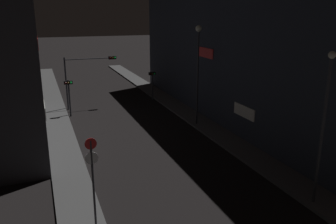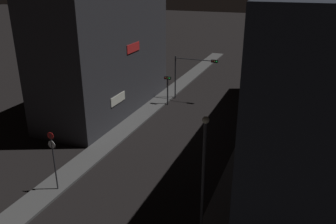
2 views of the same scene
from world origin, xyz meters
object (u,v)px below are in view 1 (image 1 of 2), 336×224
sign_pole_left (93,177)px  street_lamp_near_block (324,118)px  traffic_light_overhead (86,71)px  street_lamp_far_block (198,57)px  traffic_light_right_kerb (152,79)px  traffic_light_left_kerb (69,90)px

sign_pole_left → street_lamp_near_block: 11.46m
traffic_light_overhead → sign_pole_left: 22.49m
street_lamp_near_block → street_lamp_far_block: bearing=90.3°
traffic_light_right_kerb → street_lamp_near_block: bearing=-88.2°
traffic_light_left_kerb → traffic_light_right_kerb: (9.62, 3.59, -0.19)m
street_lamp_far_block → traffic_light_left_kerb: bearing=146.1°
traffic_light_left_kerb → traffic_light_right_kerb: 10.27m
traffic_light_left_kerb → street_lamp_near_block: (10.41, -21.26, 2.19)m
traffic_light_overhead → traffic_light_left_kerb: (-2.07, -2.62, -1.39)m
street_lamp_near_block → sign_pole_left: bearing=171.9°
traffic_light_right_kerb → street_lamp_far_block: size_ratio=0.39×
street_lamp_near_block → street_lamp_far_block: size_ratio=0.92×
sign_pole_left → street_lamp_near_block: street_lamp_near_block is taller
traffic_light_overhead → traffic_light_right_kerb: traffic_light_overhead is taller
traffic_light_left_kerb → street_lamp_near_block: street_lamp_near_block is taller
traffic_light_overhead → street_lamp_far_block: (8.25, -9.55, 2.13)m
traffic_light_overhead → traffic_light_left_kerb: size_ratio=1.51×
traffic_light_right_kerb → street_lamp_far_block: (0.70, -10.52, 3.71)m
traffic_light_left_kerb → traffic_light_right_kerb: size_ratio=1.09×
traffic_light_left_kerb → sign_pole_left: bearing=-92.3°
sign_pole_left → street_lamp_far_block: (11.10, 12.73, 3.27)m
sign_pole_left → street_lamp_far_block: size_ratio=0.52×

